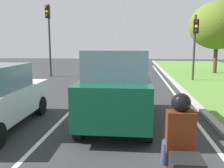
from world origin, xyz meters
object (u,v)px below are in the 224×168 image
object	(u,v)px
rider_person	(180,130)
traffic_light_near_right	(195,37)
traffic_light_overhead_left	(49,28)
car_suv_ahead	(118,86)
tree_roadside_far	(217,26)

from	to	relation	value
rider_person	traffic_light_near_right	xyz separation A→B (m)	(3.15, 13.42, 1.71)
traffic_light_near_right	traffic_light_overhead_left	size ratio (longest dim) A/B	0.81
car_suv_ahead	traffic_light_overhead_left	size ratio (longest dim) A/B	0.84
rider_person	tree_roadside_far	distance (m)	19.18
car_suv_ahead	rider_person	distance (m)	4.15
traffic_light_near_right	traffic_light_overhead_left	bearing A→B (deg)	172.47
traffic_light_near_right	tree_roadside_far	bearing A→B (deg)	59.13
car_suv_ahead	rider_person	size ratio (longest dim) A/B	3.87
traffic_light_overhead_left	tree_roadside_far	bearing A→B (deg)	13.98
rider_person	traffic_light_near_right	distance (m)	13.89
rider_person	traffic_light_near_right	size ratio (longest dim) A/B	0.27
rider_person	traffic_light_overhead_left	distance (m)	16.61
rider_person	tree_roadside_far	xyz separation A→B (m)	(5.91, 18.04, 2.77)
traffic_light_near_right	rider_person	bearing A→B (deg)	-103.20
traffic_light_near_right	tree_roadside_far	distance (m)	5.48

